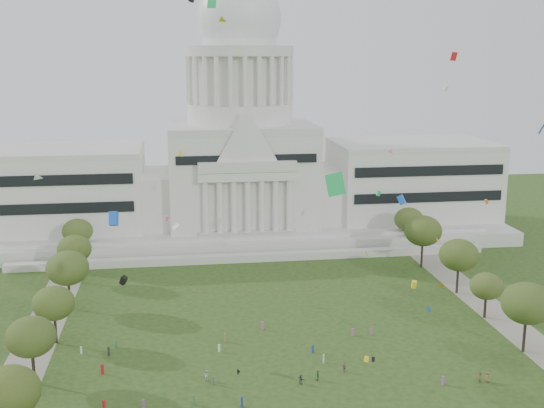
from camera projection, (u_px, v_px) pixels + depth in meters
name	position (u px, v px, depth m)	size (l,w,h in m)	color
capitol	(241.00, 162.00, 211.07)	(160.00, 64.50, 91.30)	beige
path_left	(32.00, 353.00, 128.47)	(8.00, 160.00, 0.04)	gray
path_right	(510.00, 325.00, 141.72)	(8.00, 160.00, 0.04)	gray
row_tree_l_1	(9.00, 392.00, 95.22)	(8.86, 8.86, 12.59)	black
row_tree_l_2	(31.00, 337.00, 114.77)	(8.42, 8.42, 11.97)	black
row_tree_r_2	(527.00, 303.00, 126.96)	(9.55, 9.55, 13.58)	black
row_tree_l_3	(54.00, 303.00, 131.02)	(8.12, 8.12, 11.55)	black
row_tree_r_3	(487.00, 286.00, 144.03)	(7.01, 7.01, 9.98)	black
row_tree_l_4	(68.00, 268.00, 148.65)	(9.29, 9.29, 13.21)	black
row_tree_r_4	(459.00, 255.00, 158.64)	(9.19, 9.19, 13.06)	black
row_tree_l_5	(74.00, 249.00, 166.67)	(8.33, 8.33, 11.85)	black
row_tree_r_5	(423.00, 231.00, 177.80)	(9.82, 9.82, 13.96)	black
row_tree_l_6	(77.00, 231.00, 184.00)	(8.19, 8.19, 11.64)	black
row_tree_r_6	(409.00, 220.00, 195.78)	(8.42, 8.42, 11.97)	black
person_0	(487.00, 377.00, 117.00)	(0.87, 0.57, 1.79)	olive
person_2	(480.00, 377.00, 116.91)	(0.85, 0.53, 1.76)	olive
person_4	(318.00, 375.00, 117.49)	(1.06, 0.58, 1.81)	#33723F
person_5	(301.00, 379.00, 116.22)	(1.58, 0.63, 1.71)	#4C4C51
person_8	(206.00, 375.00, 117.49)	(0.91, 0.56, 1.88)	silver
person_10	(344.00, 367.00, 120.59)	(1.02, 0.56, 1.74)	#994C8C
distant_crowd	(213.00, 377.00, 117.17)	(63.01, 41.98, 1.93)	#B21E1E
kite_swarm	(329.00, 225.00, 109.91)	(88.17, 101.09, 61.53)	orange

